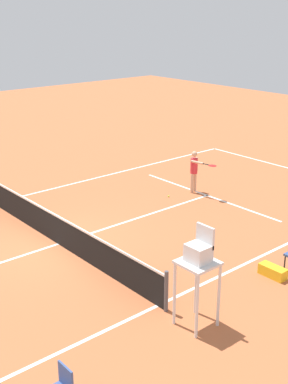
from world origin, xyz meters
The scene contains 7 objects.
ground_plane centered at (0.00, 0.00, 0.00)m, with size 60.00×60.00×0.00m, color #B76038.
court_lines centered at (0.00, 0.00, 0.00)m, with size 9.23×24.39×0.01m.
tennis_net centered at (0.00, 0.00, 0.50)m, with size 9.83×0.10×1.07m.
player_serving centered at (0.59, -6.57, 0.98)m, with size 1.29×0.45×1.66m.
tennis_ball centered at (0.84, -5.42, 0.03)m, with size 0.07×0.07×0.07m, color #CCE033.
umpire_chair centered at (-5.71, -0.16, 1.61)m, with size 0.80×0.80×2.41m.
equipment_bag centered at (-5.50, -3.33, 0.15)m, with size 0.76×0.32×0.30m, color yellow.
Camera 1 is at (-12.55, 7.24, 6.81)m, focal length 47.83 mm.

